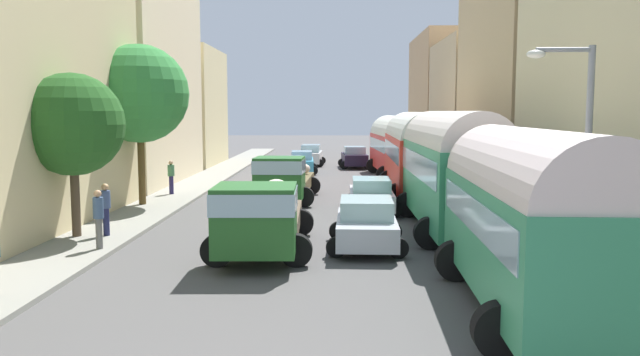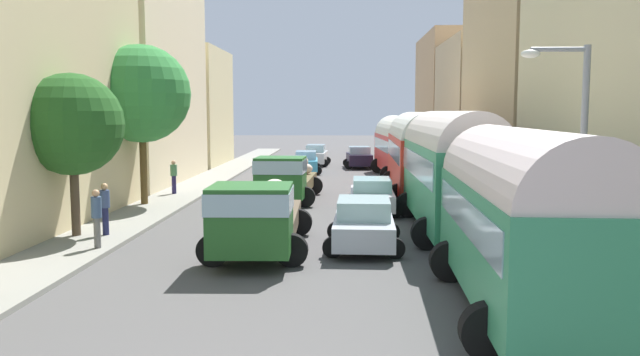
{
  "view_description": "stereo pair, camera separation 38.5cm",
  "coord_description": "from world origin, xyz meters",
  "px_view_note": "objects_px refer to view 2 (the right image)",
  "views": [
    {
      "loc": [
        0.52,
        -6.23,
        4.21
      ],
      "look_at": [
        0.0,
        17.86,
        1.63
      ],
      "focal_mm": 34.9,
      "sensor_mm": 36.0,
      "label": 1
    },
    {
      "loc": [
        0.91,
        -6.22,
        4.21
      ],
      "look_at": [
        0.0,
        17.86,
        1.63
      ],
      "focal_mm": 34.9,
      "sensor_mm": 36.0,
      "label": 2
    }
  ],
  "objects_px": {
    "parked_bus_0": "(523,214)",
    "car_1": "(306,162)",
    "car_2": "(316,155)",
    "pedestrian_2": "(174,176)",
    "pedestrian_1": "(97,216)",
    "parked_bus_1": "(449,165)",
    "cargo_truck_0": "(257,216)",
    "car_3": "(364,224)",
    "parked_bus_3": "(401,144)",
    "car_5": "(359,157)",
    "pedestrian_0": "(105,207)",
    "streetlamp_near": "(574,144)",
    "parked_bus_2": "(418,150)",
    "car_4": "(372,195)",
    "cargo_truck_1": "(287,177)",
    "car_0": "(294,171)"
  },
  "relations": [
    {
      "from": "car_2",
      "to": "pedestrian_0",
      "type": "height_order",
      "value": "pedestrian_0"
    },
    {
      "from": "car_3",
      "to": "streetlamp_near",
      "type": "relative_size",
      "value": 0.7
    },
    {
      "from": "parked_bus_1",
      "to": "car_1",
      "type": "xyz_separation_m",
      "value": [
        -6.24,
        20.42,
        -1.59
      ]
    },
    {
      "from": "parked_bus_2",
      "to": "pedestrian_0",
      "type": "relative_size",
      "value": 5.26
    },
    {
      "from": "car_4",
      "to": "cargo_truck_0",
      "type": "bearing_deg",
      "value": -114.87
    },
    {
      "from": "pedestrian_0",
      "to": "car_3",
      "type": "bearing_deg",
      "value": -7.61
    },
    {
      "from": "parked_bus_1",
      "to": "pedestrian_2",
      "type": "height_order",
      "value": "parked_bus_1"
    },
    {
      "from": "parked_bus_2",
      "to": "car_4",
      "type": "xyz_separation_m",
      "value": [
        -2.5,
        -4.94,
        -1.59
      ]
    },
    {
      "from": "cargo_truck_1",
      "to": "pedestrian_0",
      "type": "xyz_separation_m",
      "value": [
        -5.23,
        -8.62,
        -0.07
      ]
    },
    {
      "from": "parked_bus_2",
      "to": "car_3",
      "type": "xyz_separation_m",
      "value": [
        -3.06,
        -11.86,
        -1.54
      ]
    },
    {
      "from": "parked_bus_0",
      "to": "car_2",
      "type": "distance_m",
      "value": 36.11
    },
    {
      "from": "car_1",
      "to": "streetlamp_near",
      "type": "distance_m",
      "value": 28.69
    },
    {
      "from": "car_5",
      "to": "streetlamp_near",
      "type": "xyz_separation_m",
      "value": [
        4.19,
        -31.74,
        2.65
      ]
    },
    {
      "from": "parked_bus_1",
      "to": "car_0",
      "type": "bearing_deg",
      "value": 115.38
    },
    {
      "from": "car_2",
      "to": "pedestrian_2",
      "type": "xyz_separation_m",
      "value": [
        -6.28,
        -17.96,
        0.22
      ]
    },
    {
      "from": "car_4",
      "to": "car_1",
      "type": "bearing_deg",
      "value": 102.89
    },
    {
      "from": "cargo_truck_1",
      "to": "pedestrian_1",
      "type": "distance_m",
      "value": 11.6
    },
    {
      "from": "parked_bus_2",
      "to": "pedestrian_1",
      "type": "bearing_deg",
      "value": -131.01
    },
    {
      "from": "car_2",
      "to": "pedestrian_2",
      "type": "relative_size",
      "value": 2.37
    },
    {
      "from": "parked_bus_3",
      "to": "pedestrian_2",
      "type": "relative_size",
      "value": 5.33
    },
    {
      "from": "parked_bus_0",
      "to": "car_1",
      "type": "distance_m",
      "value": 30.1
    },
    {
      "from": "streetlamp_near",
      "to": "parked_bus_0",
      "type": "bearing_deg",
      "value": -130.37
    },
    {
      "from": "parked_bus_1",
      "to": "pedestrian_0",
      "type": "distance_m",
      "value": 11.75
    },
    {
      "from": "parked_bus_3",
      "to": "pedestrian_2",
      "type": "bearing_deg",
      "value": -142.34
    },
    {
      "from": "parked_bus_1",
      "to": "cargo_truck_0",
      "type": "bearing_deg",
      "value": -147.71
    },
    {
      "from": "pedestrian_0",
      "to": "pedestrian_2",
      "type": "distance_m",
      "value": 10.4
    },
    {
      "from": "car_1",
      "to": "pedestrian_1",
      "type": "bearing_deg",
      "value": -101.27
    },
    {
      "from": "parked_bus_2",
      "to": "car_2",
      "type": "relative_size",
      "value": 2.3
    },
    {
      "from": "car_2",
      "to": "car_5",
      "type": "xyz_separation_m",
      "value": [
        3.32,
        -1.9,
        -0.01
      ]
    },
    {
      "from": "parked_bus_0",
      "to": "car_3",
      "type": "distance_m",
      "value": 6.99
    },
    {
      "from": "pedestrian_2",
      "to": "parked_bus_1",
      "type": "bearing_deg",
      "value": -35.55
    },
    {
      "from": "parked_bus_0",
      "to": "pedestrian_0",
      "type": "relative_size",
      "value": 4.34
    },
    {
      "from": "car_4",
      "to": "pedestrian_2",
      "type": "relative_size",
      "value": 2.27
    },
    {
      "from": "cargo_truck_0",
      "to": "car_3",
      "type": "distance_m",
      "value": 3.33
    },
    {
      "from": "parked_bus_0",
      "to": "car_0",
      "type": "bearing_deg",
      "value": 106.01
    },
    {
      "from": "pedestrian_0",
      "to": "car_2",
      "type": "bearing_deg",
      "value": 78.59
    },
    {
      "from": "car_1",
      "to": "parked_bus_2",
      "type": "bearing_deg",
      "value": -61.36
    },
    {
      "from": "parked_bus_1",
      "to": "car_3",
      "type": "distance_m",
      "value": 4.48
    },
    {
      "from": "car_0",
      "to": "cargo_truck_0",
      "type": "bearing_deg",
      "value": -88.89
    },
    {
      "from": "parked_bus_2",
      "to": "parked_bus_3",
      "type": "bearing_deg",
      "value": 90.0
    },
    {
      "from": "cargo_truck_0",
      "to": "car_3",
      "type": "relative_size",
      "value": 1.79
    },
    {
      "from": "cargo_truck_0",
      "to": "car_4",
      "type": "distance_m",
      "value": 8.81
    },
    {
      "from": "parked_bus_2",
      "to": "car_4",
      "type": "relative_size",
      "value": 2.4
    },
    {
      "from": "cargo_truck_0",
      "to": "car_5",
      "type": "relative_size",
      "value": 1.87
    },
    {
      "from": "car_3",
      "to": "car_4",
      "type": "xyz_separation_m",
      "value": [
        0.57,
        6.93,
        -0.04
      ]
    },
    {
      "from": "parked_bus_3",
      "to": "parked_bus_0",
      "type": "bearing_deg",
      "value": -90.0
    },
    {
      "from": "car_1",
      "to": "car_5",
      "type": "distance_m",
      "value": 5.68
    },
    {
      "from": "parked_bus_2",
      "to": "parked_bus_3",
      "type": "xyz_separation_m",
      "value": [
        0.0,
        9.0,
        -0.16
      ]
    },
    {
      "from": "cargo_truck_0",
      "to": "streetlamp_near",
      "type": "distance_m",
      "value": 8.76
    },
    {
      "from": "parked_bus_0",
      "to": "car_2",
      "type": "height_order",
      "value": "parked_bus_0"
    }
  ]
}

